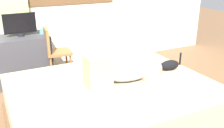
# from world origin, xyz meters

# --- Properties ---
(ground_plane) EXTENTS (16.00, 16.00, 0.00)m
(ground_plane) POSITION_xyz_m (0.00, 0.00, 0.00)
(ground_plane) COLOR brown
(bed) EXTENTS (2.21, 1.75, 0.52)m
(bed) POSITION_xyz_m (-0.11, 0.07, 0.26)
(bed) COLOR brown
(bed) RESTS_ON ground
(person_lying) EXTENTS (0.94, 0.30, 0.34)m
(person_lying) POSITION_xyz_m (0.02, 0.09, 0.64)
(person_lying) COLOR #8C939E
(person_lying) RESTS_ON bed
(cat) EXTENTS (0.36, 0.14, 0.21)m
(cat) POSITION_xyz_m (0.69, 0.12, 0.59)
(cat) COLOR black
(cat) RESTS_ON bed
(desk) EXTENTS (0.90, 0.56, 0.74)m
(desk) POSITION_xyz_m (-0.83, 1.84, 0.37)
(desk) COLOR #38383D
(desk) RESTS_ON ground
(tv_monitor) EXTENTS (0.48, 0.10, 0.35)m
(tv_monitor) POSITION_xyz_m (-0.77, 1.84, 0.92)
(tv_monitor) COLOR black
(tv_monitor) RESTS_ON desk
(cup) EXTENTS (0.08, 0.08, 0.08)m
(cup) POSITION_xyz_m (-0.45, 1.84, 0.78)
(cup) COLOR teal
(cup) RESTS_ON desk
(chair_by_desk) EXTENTS (0.41, 0.41, 0.86)m
(chair_by_desk) POSITION_xyz_m (-0.34, 1.66, 0.51)
(chair_by_desk) COLOR brown
(chair_by_desk) RESTS_ON ground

